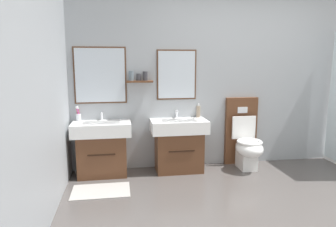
# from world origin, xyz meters

# --- Properties ---
(ground_plane) EXTENTS (6.31, 4.83, 0.10)m
(ground_plane) POSITION_xyz_m (0.00, 0.00, -0.05)
(ground_plane) COLOR #4C4744
(ground_plane) RESTS_ON ground
(wall_back) EXTENTS (5.11, 0.27, 2.79)m
(wall_back) POSITION_xyz_m (-0.02, 1.76, 1.39)
(wall_back) COLOR #999EA3
(wall_back) RESTS_ON ground
(wall_left) EXTENTS (0.12, 3.63, 2.79)m
(wall_left) POSITION_xyz_m (-2.49, 0.00, 1.39)
(wall_left) COLOR #999EA3
(wall_left) RESTS_ON ground
(bath_mat) EXTENTS (0.68, 0.44, 0.01)m
(bath_mat) POSITION_xyz_m (-2.00, 0.93, 0.01)
(bath_mat) COLOR #9E9993
(bath_mat) RESTS_ON ground
(vanity_sink_left) EXTENTS (0.78, 0.45, 0.73)m
(vanity_sink_left) POSITION_xyz_m (-2.00, 1.51, 0.39)
(vanity_sink_left) COLOR #56331E
(vanity_sink_left) RESTS_ON ground
(tap_on_left_sink) EXTENTS (0.03, 0.13, 0.11)m
(tap_on_left_sink) POSITION_xyz_m (-2.00, 1.67, 0.80)
(tap_on_left_sink) COLOR silver
(tap_on_left_sink) RESTS_ON vanity_sink_left
(vanity_sink_right) EXTENTS (0.78, 0.45, 0.73)m
(vanity_sink_right) POSITION_xyz_m (-0.95, 1.51, 0.39)
(vanity_sink_right) COLOR #56331E
(vanity_sink_right) RESTS_ON ground
(tap_on_right_sink) EXTENTS (0.03, 0.13, 0.11)m
(tap_on_right_sink) POSITION_xyz_m (-0.95, 1.67, 0.80)
(tap_on_right_sink) COLOR silver
(tap_on_right_sink) RESTS_ON vanity_sink_right
(toilet) EXTENTS (0.48, 0.62, 1.00)m
(toilet) POSITION_xyz_m (0.02, 1.50, 0.38)
(toilet) COLOR #56331E
(toilet) RESTS_ON ground
(toothbrush_cup) EXTENTS (0.07, 0.07, 0.21)m
(toothbrush_cup) POSITION_xyz_m (-2.31, 1.66, 0.79)
(toothbrush_cup) COLOR silver
(toothbrush_cup) RESTS_ON vanity_sink_left
(soap_dispenser) EXTENTS (0.06, 0.06, 0.20)m
(soap_dispenser) POSITION_xyz_m (-0.63, 1.67, 0.81)
(soap_dispenser) COLOR gray
(soap_dispenser) RESTS_ON vanity_sink_right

